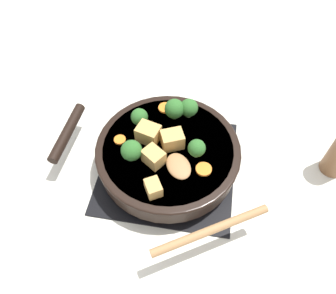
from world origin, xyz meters
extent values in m
plane|color=silver|center=(0.00, 0.00, 0.00)|extent=(2.40, 2.40, 0.00)
cube|color=black|center=(0.00, 0.00, 0.00)|extent=(0.31, 0.31, 0.01)
torus|color=black|center=(0.00, 0.00, 0.02)|extent=(0.24, 0.24, 0.01)
cube|color=black|center=(0.00, 0.00, 0.02)|extent=(0.01, 0.23, 0.01)
cube|color=black|center=(0.00, 0.00, 0.02)|extent=(0.23, 0.01, 0.01)
cylinder|color=black|center=(0.00, 0.00, 0.05)|extent=(0.31, 0.31, 0.05)
cylinder|color=brown|center=(0.00, 0.00, 0.06)|extent=(0.29, 0.29, 0.04)
torus|color=black|center=(0.00, 0.00, 0.07)|extent=(0.32, 0.32, 0.01)
cylinder|color=black|center=(-0.24, 0.01, 0.07)|extent=(0.03, 0.17, 0.02)
ellipsoid|color=#A87A4C|center=(0.03, -0.05, 0.08)|extent=(0.08, 0.08, 0.01)
cylinder|color=#A87A4C|center=(0.11, -0.18, 0.09)|extent=(0.21, 0.14, 0.02)
cube|color=tan|center=(-0.02, -0.04, 0.09)|extent=(0.05, 0.05, 0.03)
cube|color=tan|center=(0.01, 0.01, 0.10)|extent=(0.06, 0.05, 0.04)
cube|color=tan|center=(-0.01, -0.11, 0.09)|extent=(0.04, 0.05, 0.03)
cube|color=tan|center=(-0.05, 0.01, 0.10)|extent=(0.06, 0.05, 0.04)
cylinder|color=#709956|center=(-0.07, -0.04, 0.08)|extent=(0.01, 0.01, 0.01)
sphere|color=#2D6628|center=(-0.07, -0.04, 0.11)|extent=(0.04, 0.04, 0.04)
cylinder|color=#709956|center=(0.00, 0.09, 0.08)|extent=(0.01, 0.01, 0.01)
sphere|color=#2D6628|center=(0.00, 0.09, 0.11)|extent=(0.05, 0.05, 0.05)
cylinder|color=#709956|center=(-0.07, 0.05, 0.08)|extent=(0.01, 0.01, 0.01)
sphere|color=#2D6628|center=(-0.07, 0.05, 0.10)|extent=(0.04, 0.04, 0.04)
cylinder|color=#709956|center=(0.03, 0.10, 0.08)|extent=(0.01, 0.01, 0.01)
sphere|color=#2D6628|center=(0.03, 0.10, 0.11)|extent=(0.04, 0.04, 0.04)
cylinder|color=#709956|center=(0.06, -0.01, 0.08)|extent=(0.01, 0.01, 0.01)
sphere|color=#2D6628|center=(0.06, -0.01, 0.10)|extent=(0.04, 0.04, 0.04)
cylinder|color=orange|center=(-0.11, 0.00, 0.08)|extent=(0.03, 0.03, 0.01)
cylinder|color=orange|center=(0.03, 0.12, 0.08)|extent=(0.02, 0.02, 0.01)
cylinder|color=orange|center=(-0.03, 0.11, 0.08)|extent=(0.03, 0.03, 0.01)
cylinder|color=orange|center=(0.08, -0.05, 0.08)|extent=(0.03, 0.03, 0.01)
camera|label=1|loc=(0.07, -0.42, 0.65)|focal=35.00mm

